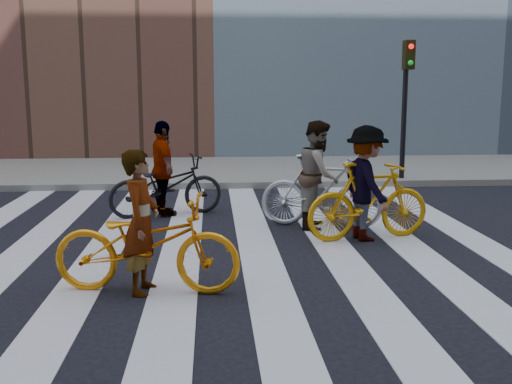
{
  "coord_description": "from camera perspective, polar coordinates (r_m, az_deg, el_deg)",
  "views": [
    {
      "loc": [
        -0.1,
        -8.37,
        2.3
      ],
      "look_at": [
        0.55,
        0.3,
        0.76
      ],
      "focal_mm": 42.0,
      "sensor_mm": 36.0,
      "label": 1
    }
  ],
  "objects": [
    {
      "name": "bike_silver_mid",
      "position": [
        9.86,
        6.24,
        0.07
      ],
      "size": [
        2.09,
        1.1,
        1.21
      ],
      "primitive_type": "imported",
      "rotation": [
        0.0,
        0.0,
        1.29
      ],
      "color": "#AFB1B9",
      "rests_on": "ground"
    },
    {
      "name": "bike_yellow_left",
      "position": [
        6.84,
        -10.38,
        -4.92
      ],
      "size": [
        2.2,
        1.06,
        1.11
      ],
      "primitive_type": "imported",
      "rotation": [
        0.0,
        0.0,
        1.41
      ],
      "color": "orange",
      "rests_on": "ground"
    },
    {
      "name": "bike_yellow_right",
      "position": [
        9.18,
        10.7,
        -0.85
      ],
      "size": [
        2.05,
        0.96,
        1.19
      ],
      "primitive_type": "imported",
      "rotation": [
        0.0,
        0.0,
        1.78
      ],
      "color": "orange",
      "rests_on": "ground"
    },
    {
      "name": "bike_dark_rear",
      "position": [
        10.81,
        -8.54,
        0.56
      ],
      "size": [
        2.18,
        1.34,
        1.08
      ],
      "primitive_type": "imported",
      "rotation": [
        0.0,
        0.0,
        1.9
      ],
      "color": "black",
      "rests_on": "ground"
    },
    {
      "name": "rider_rear",
      "position": [
        10.77,
        -8.85,
        2.19
      ],
      "size": [
        0.71,
        1.08,
        1.71
      ],
      "primitive_type": "imported",
      "rotation": [
        0.0,
        0.0,
        1.9
      ],
      "color": "slate",
      "rests_on": "ground"
    },
    {
      "name": "rider_left",
      "position": [
        6.78,
        -10.87,
        -2.83
      ],
      "size": [
        0.48,
        0.64,
        1.62
      ],
      "primitive_type": "imported",
      "rotation": [
        0.0,
        0.0,
        1.41
      ],
      "color": "slate",
      "rests_on": "ground"
    },
    {
      "name": "rider_right",
      "position": [
        9.12,
        10.45,
        0.82
      ],
      "size": [
        0.86,
        1.23,
        1.73
      ],
      "primitive_type": "imported",
      "rotation": [
        0.0,
        0.0,
        1.78
      ],
      "color": "slate",
      "rests_on": "ground"
    },
    {
      "name": "traffic_signal",
      "position": [
        14.41,
        14.12,
        9.66
      ],
      "size": [
        0.22,
        0.42,
        3.33
      ],
      "color": "black",
      "rests_on": "ground"
    },
    {
      "name": "ground",
      "position": [
        8.68,
        -3.49,
        -5.35
      ],
      "size": [
        100.0,
        100.0,
        0.0
      ],
      "primitive_type": "plane",
      "color": "black",
      "rests_on": "ground"
    },
    {
      "name": "rider_mid",
      "position": [
        9.81,
        5.98,
        1.66
      ],
      "size": [
        0.88,
        1.01,
        1.76
      ],
      "primitive_type": "imported",
      "rotation": [
        0.0,
        0.0,
        1.29
      ],
      "color": "slate",
      "rests_on": "ground"
    },
    {
      "name": "sidewalk_far",
      "position": [
        16.02,
        -3.88,
        2.03
      ],
      "size": [
        100.0,
        5.0,
        0.15
      ],
      "primitive_type": "cube",
      "color": "gray",
      "rests_on": "ground"
    },
    {
      "name": "zebra_crosswalk",
      "position": [
        8.68,
        -3.49,
        -5.31
      ],
      "size": [
        8.25,
        10.0,
        0.01
      ],
      "color": "silver",
      "rests_on": "ground"
    }
  ]
}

